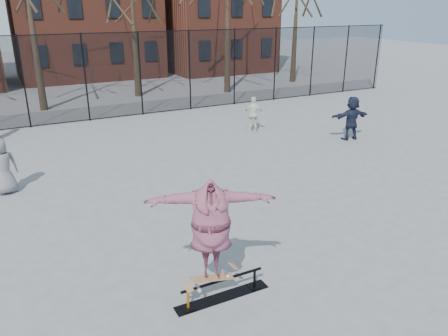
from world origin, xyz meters
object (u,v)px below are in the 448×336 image
bystander_navy (352,118)px  skateboard (212,280)px  bystander_extra (3,166)px  skate_rail (222,290)px  skater (211,232)px  bystander_white (254,114)px

bystander_navy → skateboard: bearing=44.0°
bystander_navy → bystander_extra: bearing=6.5°
skate_rail → skater: (-0.22, 0.00, 1.29)m
bystander_extra → skate_rail: bearing=104.6°
skateboard → bystander_white: (6.64, 9.52, 0.29)m
bystander_navy → skater: bearing=44.0°
skate_rail → bystander_navy: (9.33, 6.74, 0.72)m
bystander_white → bystander_navy: bystander_navy is taller
bystander_white → bystander_navy: (2.92, -2.79, 0.12)m
skate_rail → bystander_white: (6.42, 9.52, 0.60)m
bystander_white → bystander_extra: bystander_extra is taller
skate_rail → bystander_navy: 11.53m
skateboard → bystander_extra: bearing=113.4°
skater → bystander_navy: (9.55, 6.74, -0.57)m
bystander_white → skateboard: bearing=89.8°
skater → bystander_white: (6.64, 9.52, -0.69)m
skateboard → bystander_extra: (-3.14, 7.24, 0.37)m
skater → bystander_white: size_ratio=1.49×
skateboard → bystander_extra: 7.90m
skateboard → skater: skater is taller
bystander_white → skater: bearing=89.8°
skate_rail → bystander_extra: 8.01m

